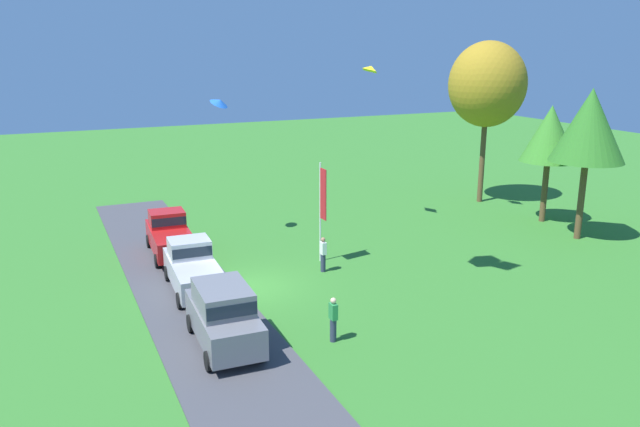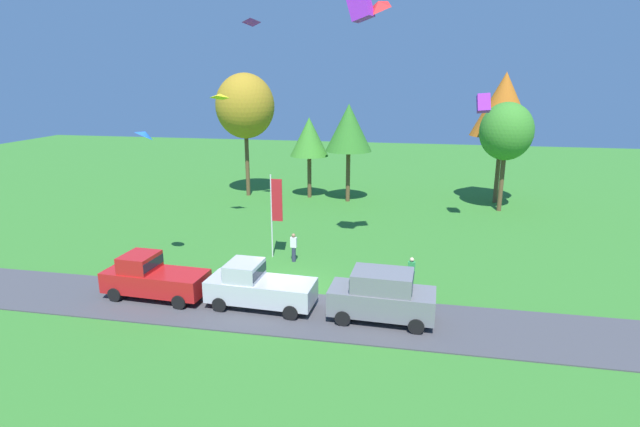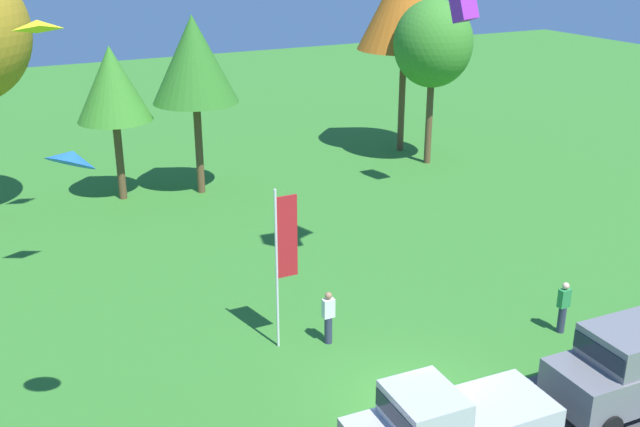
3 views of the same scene
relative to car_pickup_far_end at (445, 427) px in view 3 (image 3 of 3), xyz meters
name	(u,v)px [view 3 (image 3 of 3)]	position (x,y,z in m)	size (l,w,h in m)	color
ground_plane	(412,403)	(0.76, 2.40, -1.11)	(120.00, 120.00, 0.00)	#337528
car_pickup_far_end	(445,427)	(0.00, 0.00, 0.00)	(5.09, 2.24, 2.14)	#B7B7BC
car_suv_near_entrance	(634,363)	(5.79, -0.25, 0.19)	(4.68, 2.20, 2.28)	slate
person_watching_sky	(328,317)	(0.21, 6.21, -0.23)	(0.36, 0.24, 1.71)	#2D334C
person_on_lawn	(563,307)	(7.01, 3.49, -0.23)	(0.36, 0.24, 1.71)	#2D334C
tree_far_right	(112,85)	(-2.30, 22.27, 4.27)	(3.37, 3.37, 7.11)	brown
tree_far_left	(194,60)	(1.28, 21.47, 5.22)	(3.95, 3.95, 8.33)	brown
tree_lone_near	(433,44)	(13.76, 20.60, 5.24)	(4.09, 4.09, 8.63)	brown
tree_center_back	(406,1)	(13.82, 23.40, 7.17)	(5.15, 5.15, 10.88)	brown
flag_banner	(284,248)	(-1.00, 6.72, 2.08)	(0.71, 0.08, 5.03)	silver
kite_delta_over_trees	(72,157)	(-7.01, 3.45, 6.49)	(0.99, 0.99, 0.26)	blue
kite_box_near_flag	(464,7)	(11.19, 14.90, 7.66)	(0.81, 0.81, 1.14)	purple
kite_diamond_low_drifter	(37,25)	(-6.30, 12.23, 8.12)	(1.06, 0.72, 0.28)	yellow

